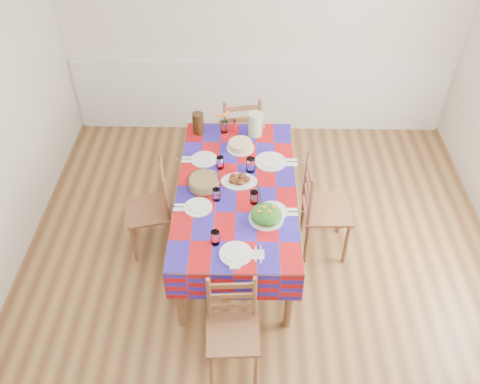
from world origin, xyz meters
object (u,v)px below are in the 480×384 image
object	(u,v)px
meat_platter	(239,180)
chair_far	(240,132)
green_pitcher	(255,124)
dining_table	(237,194)
chair_left	(152,209)
chair_near	(233,330)
chair_right	(322,209)
tea_pitcher	(198,123)

from	to	relation	value
meat_platter	chair_far	world-z (taller)	chair_far
green_pitcher	chair_far	xyz separation A→B (m)	(-0.16, 0.44, -0.41)
dining_table	meat_platter	bearing A→B (deg)	72.82
green_pitcher	chair_left	distance (m)	1.29
chair_near	chair_far	world-z (taller)	chair_far
dining_table	chair_right	size ratio (longest dim) A/B	1.93
chair_near	meat_platter	bearing A→B (deg)	85.89
meat_platter	chair_near	size ratio (longest dim) A/B	0.37
dining_table	chair_near	world-z (taller)	chair_near
dining_table	chair_near	bearing A→B (deg)	-90.11
chair_near	chair_far	bearing A→B (deg)	86.57
chair_left	chair_right	distance (m)	1.55
chair_near	green_pitcher	bearing A→B (deg)	82.11
meat_platter	chair_right	size ratio (longest dim) A/B	0.32
dining_table	chair_right	xyz separation A→B (m)	(0.77, -0.00, -0.18)
meat_platter	green_pitcher	size ratio (longest dim) A/B	1.37
tea_pitcher	chair_near	size ratio (longest dim) A/B	0.25
meat_platter	chair_right	xyz separation A→B (m)	(0.75, -0.06, -0.28)
dining_table	green_pitcher	bearing A→B (deg)	78.28
meat_platter	chair_near	bearing A→B (deg)	-90.91
tea_pitcher	chair_left	size ratio (longest dim) A/B	0.24
tea_pitcher	chair_far	xyz separation A→B (m)	(0.40, 0.42, -0.40)
dining_table	tea_pitcher	distance (m)	0.92
green_pitcher	chair_right	bearing A→B (deg)	-52.33
meat_platter	tea_pitcher	xyz separation A→B (m)	(-0.41, 0.74, 0.08)
green_pitcher	chair_far	bearing A→B (deg)	109.58
chair_left	chair_right	bearing A→B (deg)	75.88
meat_platter	tea_pitcher	size ratio (longest dim) A/B	1.47
chair_far	chair_left	distance (m)	1.44
chair_left	dining_table	bearing A→B (deg)	75.53
meat_platter	green_pitcher	xyz separation A→B (m)	(0.14, 0.73, 0.09)
meat_platter	tea_pitcher	world-z (taller)	tea_pitcher
tea_pitcher	green_pitcher	bearing A→B (deg)	-1.73
green_pitcher	chair_near	bearing A→B (deg)	-94.70
tea_pitcher	chair_right	xyz separation A→B (m)	(1.17, -0.80, -0.37)
dining_table	tea_pitcher	world-z (taller)	tea_pitcher
chair_right	chair_far	bearing A→B (deg)	31.28
tea_pitcher	chair_left	bearing A→B (deg)	-115.63
meat_platter	chair_far	bearing A→B (deg)	90.51
green_pitcher	chair_left	bearing A→B (deg)	-140.42
chair_left	green_pitcher	bearing A→B (deg)	115.86
dining_table	chair_left	bearing A→B (deg)	179.25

